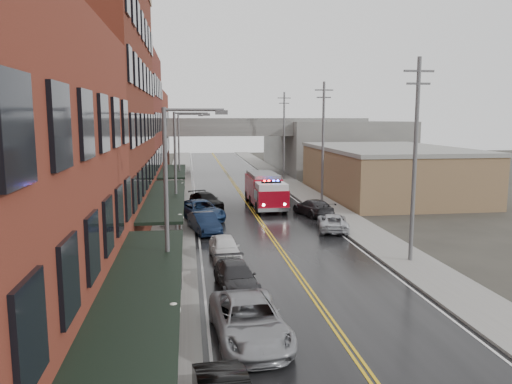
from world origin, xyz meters
TOP-DOWN VIEW (x-y plane):
  - road at (0.00, 30.00)m, footprint 11.00×160.00m
  - sidewalk_left at (-7.30, 30.00)m, footprint 3.00×160.00m
  - sidewalk_right at (7.30, 30.00)m, footprint 3.00×160.00m
  - curb_left at (-5.65, 30.00)m, footprint 0.30×160.00m
  - curb_right at (5.65, 30.00)m, footprint 0.30×160.00m
  - brick_building_b at (-13.30, 23.00)m, footprint 9.00×20.00m
  - brick_building_c at (-13.30, 40.50)m, footprint 9.00×15.00m
  - brick_building_far at (-13.30, 58.00)m, footprint 9.00×20.00m
  - tan_building at (16.00, 40.00)m, footprint 14.00×22.00m
  - right_far_block at (18.00, 70.00)m, footprint 18.00×30.00m
  - awning_0 at (-7.49, 4.00)m, footprint 2.60×16.00m
  - awning_1 at (-7.49, 23.00)m, footprint 2.60×18.00m
  - awning_2 at (-7.49, 40.50)m, footprint 2.60×13.00m
  - globe_lamp_0 at (-6.40, 2.00)m, footprint 0.44×0.44m
  - globe_lamp_1 at (-6.40, 16.00)m, footprint 0.44×0.44m
  - globe_lamp_2 at (-6.40, 30.00)m, footprint 0.44×0.44m
  - street_lamp_0 at (-6.55, 8.00)m, footprint 2.64×0.22m
  - street_lamp_1 at (-6.55, 24.00)m, footprint 2.64×0.22m
  - street_lamp_2 at (-6.55, 40.00)m, footprint 2.64×0.22m
  - utility_pole_0 at (7.20, 15.00)m, footprint 1.80×0.24m
  - utility_pole_1 at (7.20, 35.00)m, footprint 1.80×0.24m
  - utility_pole_2 at (7.20, 55.00)m, footprint 1.80×0.24m
  - overpass at (0.00, 62.00)m, footprint 40.00×10.00m
  - fire_truck at (1.41, 34.25)m, footprint 3.71×8.87m
  - parked_car_left_2 at (-3.65, 5.80)m, footprint 3.01×5.96m
  - parked_car_left_3 at (-3.60, 11.65)m, footprint 2.24×4.73m
  - parked_car_left_4 at (-3.76, 17.25)m, footprint 1.95×4.30m
  - parked_car_left_5 at (-4.75, 24.38)m, footprint 2.57×4.83m
  - parked_car_left_6 at (-4.92, 29.20)m, footprint 4.57×6.58m
  - parked_car_left_7 at (-4.26, 34.80)m, footprint 3.66×5.45m
  - parked_car_right_0 at (5.00, 23.80)m, footprint 3.18×5.11m
  - parked_car_right_1 at (5.00, 29.82)m, footprint 3.18×5.37m
  - parked_car_right_2 at (4.32, 44.37)m, footprint 2.30×4.51m
  - parked_car_right_3 at (3.92, 47.80)m, footprint 2.07×4.40m

SIDE VIEW (x-z plane):
  - road at x=0.00m, z-range 0.00..0.02m
  - sidewalk_left at x=-7.30m, z-range 0.00..0.15m
  - sidewalk_right at x=7.30m, z-range 0.00..0.15m
  - curb_left at x=-5.65m, z-range 0.00..0.15m
  - curb_right at x=5.65m, z-range 0.00..0.15m
  - parked_car_right_0 at x=5.00m, z-range 0.00..1.32m
  - parked_car_left_3 at x=-3.60m, z-range 0.00..1.33m
  - parked_car_right_3 at x=3.92m, z-range 0.00..1.40m
  - parked_car_left_4 at x=-3.76m, z-range 0.00..1.43m
  - parked_car_right_1 at x=5.00m, z-range 0.00..1.46m
  - parked_car_left_7 at x=-4.26m, z-range 0.00..1.47m
  - parked_car_right_2 at x=4.32m, z-range 0.00..1.47m
  - parked_car_left_5 at x=-4.75m, z-range 0.00..1.51m
  - parked_car_left_2 at x=-3.65m, z-range 0.00..1.62m
  - parked_car_left_6 at x=-4.92m, z-range 0.00..1.67m
  - fire_truck at x=1.41m, z-range 0.13..3.35m
  - globe_lamp_0 at x=-6.40m, z-range 0.75..3.87m
  - globe_lamp_1 at x=-6.40m, z-range 0.75..3.87m
  - globe_lamp_2 at x=-6.40m, z-range 0.75..3.87m
  - tan_building at x=16.00m, z-range 0.00..5.00m
  - awning_2 at x=-7.49m, z-range 1.44..4.53m
  - awning_0 at x=-7.49m, z-range 1.44..4.53m
  - awning_1 at x=-7.49m, z-range 1.44..4.53m
  - right_far_block at x=18.00m, z-range 0.00..8.00m
  - street_lamp_0 at x=-6.55m, z-range 0.69..9.69m
  - street_lamp_1 at x=-6.55m, z-range 0.69..9.69m
  - street_lamp_2 at x=-6.55m, z-range 0.69..9.69m
  - overpass at x=0.00m, z-range 2.24..9.74m
  - brick_building_far at x=-13.30m, z-range 0.00..12.00m
  - utility_pole_0 at x=7.20m, z-range 0.31..12.31m
  - utility_pole_1 at x=7.20m, z-range 0.31..12.31m
  - utility_pole_2 at x=7.20m, z-range 0.31..12.31m
  - brick_building_c at x=-13.30m, z-range 0.00..15.00m
  - brick_building_b at x=-13.30m, z-range 0.00..18.00m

